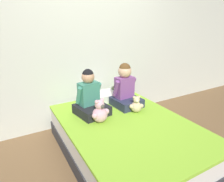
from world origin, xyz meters
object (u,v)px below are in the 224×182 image
(bed, at_px, (127,139))
(pillow_at_headboard, at_px, (99,97))
(child_on_left, at_px, (90,98))
(child_on_right, at_px, (125,89))
(teddy_bear_held_by_left_child, at_px, (100,113))
(teddy_bear_held_by_right_child, at_px, (136,105))

(bed, relative_size, pillow_at_headboard, 3.66)
(child_on_left, bearing_deg, pillow_at_headboard, 39.67)
(child_on_left, distance_m, pillow_at_headboard, 0.44)
(child_on_left, relative_size, pillow_at_headboard, 1.11)
(child_on_right, distance_m, teddy_bear_held_by_left_child, 0.60)
(child_on_left, height_order, child_on_right, child_on_right)
(child_on_right, distance_m, teddy_bear_held_by_right_child, 0.30)
(child_on_right, bearing_deg, teddy_bear_held_by_right_child, -93.79)
(bed, bearing_deg, pillow_at_headboard, 90.00)
(teddy_bear_held_by_left_child, bearing_deg, bed, -47.53)
(child_on_right, height_order, teddy_bear_held_by_right_child, child_on_right)
(bed, bearing_deg, teddy_bear_held_by_left_child, 145.31)
(bed, height_order, pillow_at_headboard, pillow_at_headboard)
(child_on_left, distance_m, child_on_right, 0.53)
(child_on_left, bearing_deg, child_on_right, -9.39)
(bed, xyz_separation_m, teddy_bear_held_by_right_child, (0.26, 0.19, 0.31))
(teddy_bear_held_by_right_child, height_order, pillow_at_headboard, teddy_bear_held_by_right_child)
(child_on_left, height_order, teddy_bear_held_by_left_child, child_on_left)
(teddy_bear_held_by_right_child, bearing_deg, bed, -122.49)
(child_on_right, height_order, teddy_bear_held_by_left_child, child_on_right)
(pillow_at_headboard, bearing_deg, teddy_bear_held_by_left_child, -114.57)
(child_on_right, bearing_deg, pillow_at_headboard, 125.25)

